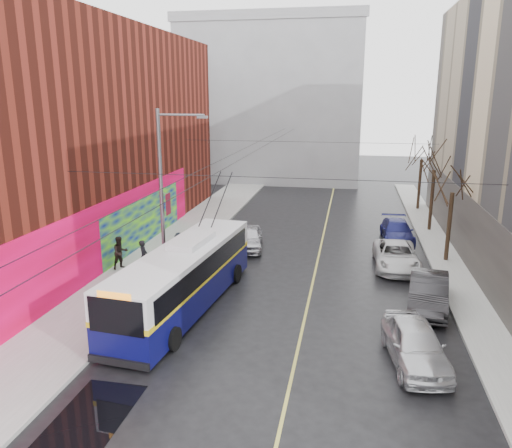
{
  "coord_description": "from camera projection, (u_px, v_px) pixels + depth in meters",
  "views": [
    {
      "loc": [
        3.21,
        -13.78,
        9.66
      ],
      "look_at": [
        -1.57,
        11.14,
        3.06
      ],
      "focal_mm": 35.0,
      "sensor_mm": 36.0,
      "label": 1
    }
  ],
  "objects": [
    {
      "name": "trolleybus",
      "position": [
        184.0,
        276.0,
        22.95
      ],
      "size": [
        3.63,
        11.87,
        5.55
      ],
      "rotation": [
        0.0,
        0.0,
        -0.1
      ],
      "color": "#080941",
      "rests_on": "ground"
    },
    {
      "name": "catenary_wires",
      "position": [
        251.0,
        155.0,
        29.04
      ],
      "size": [
        18.0,
        60.0,
        0.22
      ],
      "color": "black"
    },
    {
      "name": "parked_car_c",
      "position": [
        396.0,
        256.0,
        28.53
      ],
      "size": [
        2.5,
        5.24,
        1.44
      ],
      "primitive_type": "imported",
      "rotation": [
        0.0,
        0.0,
        0.02
      ],
      "color": "silver",
      "rests_on": "ground"
    },
    {
      "name": "pedestrian_b",
      "position": [
        120.0,
        253.0,
        27.9
      ],
      "size": [
        1.11,
        1.15,
        1.87
      ],
      "primitive_type": "imported",
      "rotation": [
        0.0,
        0.0,
        0.93
      ],
      "color": "black",
      "rests_on": "sidewalk_left"
    },
    {
      "name": "pedestrian_a",
      "position": [
        144.0,
        257.0,
        27.27
      ],
      "size": [
        0.58,
        0.75,
        1.84
      ],
      "primitive_type": "imported",
      "rotation": [
        0.0,
        0.0,
        1.8
      ],
      "color": "black",
      "rests_on": "sidewalk_left"
    },
    {
      "name": "following_car",
      "position": [
        249.0,
        238.0,
        32.08
      ],
      "size": [
        2.36,
        4.49,
        1.46
      ],
      "primitive_type": "imported",
      "rotation": [
        0.0,
        0.0,
        0.15
      ],
      "color": "#BBBBC0",
      "rests_on": "ground"
    },
    {
      "name": "tree_near",
      "position": [
        454.0,
        179.0,
        28.43
      ],
      "size": [
        3.2,
        3.2,
        6.4
      ],
      "color": "black",
      "rests_on": "ground"
    },
    {
      "name": "pedestrian_c",
      "position": [
        179.0,
        245.0,
        29.78
      ],
      "size": [
        1.12,
        1.12,
        1.56
      ],
      "primitive_type": "imported",
      "rotation": [
        0.0,
        0.0,
        2.36
      ],
      "color": "black",
      "rests_on": "sidewalk_left"
    },
    {
      "name": "pigeons_flying",
      "position": [
        247.0,
        140.0,
        24.29
      ],
      "size": [
        3.98,
        1.8,
        0.79
      ],
      "color": "slate"
    },
    {
      "name": "streetlight_pole",
      "position": [
        164.0,
        192.0,
        25.52
      ],
      "size": [
        2.65,
        0.6,
        9.0
      ],
      "color": "slate",
      "rests_on": "ground"
    },
    {
      "name": "parked_car_b",
      "position": [
        428.0,
        292.0,
        23.08
      ],
      "size": [
        2.35,
        5.03,
        1.6
      ],
      "primitive_type": "imported",
      "rotation": [
        0.0,
        0.0,
        -0.14
      ],
      "color": "#242426",
      "rests_on": "ground"
    },
    {
      "name": "sidewalk_right",
      "position": [
        459.0,
        285.0,
        25.86
      ],
      "size": [
        2.0,
        60.0,
        0.15
      ],
      "primitive_type": "cube",
      "color": "gray",
      "rests_on": "ground"
    },
    {
      "name": "puddle",
      "position": [
        93.0,
        415.0,
        15.51
      ],
      "size": [
        2.11,
        3.61,
        0.01
      ],
      "primitive_type": "cube",
      "color": "black",
      "rests_on": "ground"
    },
    {
      "name": "tree_mid",
      "position": [
        435.0,
        159.0,
        35.01
      ],
      "size": [
        3.2,
        3.2,
        6.68
      ],
      "color": "black",
      "rests_on": "ground"
    },
    {
      "name": "sidewalk_left",
      "position": [
        150.0,
        265.0,
        28.96
      ],
      "size": [
        4.0,
        60.0,
        0.15
      ],
      "primitive_type": "cube",
      "color": "gray",
      "rests_on": "ground"
    },
    {
      "name": "parked_car_d",
      "position": [
        397.0,
        231.0,
        33.71
      ],
      "size": [
        2.18,
        4.95,
        1.41
      ],
      "primitive_type": "imported",
      "rotation": [
        0.0,
        0.0,
        0.04
      ],
      "color": "navy",
      "rests_on": "ground"
    },
    {
      "name": "ground",
      "position": [
        239.0,
        403.0,
        16.11
      ],
      "size": [
        140.0,
        140.0,
        0.0
      ],
      "primitive_type": "plane",
      "color": "black",
      "rests_on": "ground"
    },
    {
      "name": "building_far",
      "position": [
        273.0,
        100.0,
        57.7
      ],
      "size": [
        20.5,
        12.1,
        18.0
      ],
      "color": "gray",
      "rests_on": "ground"
    },
    {
      "name": "tree_far",
      "position": [
        422.0,
        150.0,
        41.69
      ],
      "size": [
        3.2,
        3.2,
        6.57
      ],
      "color": "black",
      "rests_on": "ground"
    },
    {
      "name": "building_left",
      "position": [
        34.0,
        139.0,
        30.57
      ],
      "size": [
        12.11,
        36.0,
        14.0
      ],
      "color": "#571A11",
      "rests_on": "ground"
    },
    {
      "name": "lane_line",
      "position": [
        317.0,
        265.0,
        29.14
      ],
      "size": [
        0.12,
        50.0,
        0.01
      ],
      "primitive_type": "cube",
      "color": "#BFB74C",
      "rests_on": "ground"
    },
    {
      "name": "parked_car_a",
      "position": [
        415.0,
        344.0,
        18.32
      ],
      "size": [
        2.52,
        4.85,
        1.58
      ],
      "primitive_type": "imported",
      "rotation": [
        0.0,
        0.0,
        0.15
      ],
      "color": "silver",
      "rests_on": "ground"
    }
  ]
}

